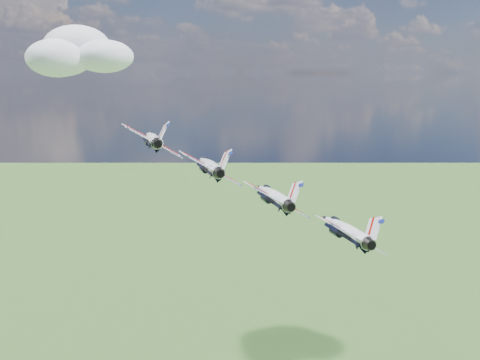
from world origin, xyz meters
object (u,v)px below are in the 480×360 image
object	(u,v)px
jet_1	(209,165)
jet_2	(273,195)
jet_0	(152,138)
jet_3	(345,229)

from	to	relation	value
jet_1	jet_2	world-z (taller)	jet_1
jet_0	jet_3	xyz separation A→B (m)	(22.04, -24.68, -10.63)
jet_0	jet_1	xyz separation A→B (m)	(7.35, -8.23, -3.54)
jet_3	jet_0	bearing A→B (deg)	134.58
jet_1	jet_2	size ratio (longest dim) A/B	1.00
jet_0	jet_3	size ratio (longest dim) A/B	1.00
jet_0	jet_2	bearing A→B (deg)	-45.42
jet_2	jet_1	bearing A→B (deg)	134.58
jet_1	jet_3	size ratio (longest dim) A/B	1.00
jet_0	jet_3	bearing A→B (deg)	-45.42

